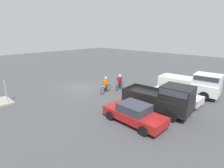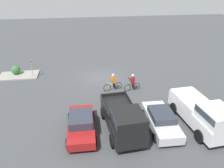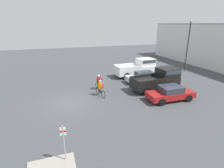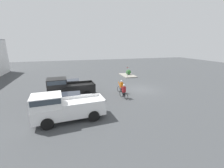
% 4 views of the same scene
% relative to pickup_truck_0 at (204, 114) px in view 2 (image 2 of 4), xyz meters
% --- Properties ---
extents(ground_plane, '(80.00, 80.00, 0.00)m').
position_rel_pickup_truck_0_xyz_m(ground_plane, '(6.13, -9.98, -1.20)').
color(ground_plane, '#424447').
extents(pickup_truck_0, '(2.56, 5.71, 2.31)m').
position_rel_pickup_truck_0_xyz_m(pickup_truck_0, '(0.00, 0.00, 0.00)').
color(pickup_truck_0, white).
rests_on(pickup_truck_0, ground_plane).
extents(sedan_0, '(2.00, 4.55, 1.32)m').
position_rel_pickup_truck_0_xyz_m(sedan_0, '(2.84, -0.55, -0.53)').
color(sedan_0, silver).
rests_on(sedan_0, ground_plane).
extents(pickup_truck_1, '(2.54, 5.35, 2.32)m').
position_rel_pickup_truck_0_xyz_m(pickup_truck_1, '(5.60, -0.27, -0.00)').
color(pickup_truck_1, black).
rests_on(pickup_truck_1, ground_plane).
extents(sedan_1, '(2.03, 4.47, 1.39)m').
position_rel_pickup_truck_0_xyz_m(sedan_1, '(8.44, -0.87, -0.50)').
color(sedan_1, maroon).
rests_on(sedan_1, ground_plane).
extents(cyclist_0, '(1.85, 0.57, 1.69)m').
position_rel_pickup_truck_0_xyz_m(cyclist_0, '(5.29, -6.82, -0.37)').
color(cyclist_0, black).
rests_on(cyclist_0, ground_plane).
extents(cyclist_1, '(1.67, 0.55, 1.69)m').
position_rel_pickup_truck_0_xyz_m(cyclist_1, '(3.49, -6.48, -0.36)').
color(cyclist_1, black).
rests_on(cyclist_1, ground_plane).
extents(fire_lane_sign, '(0.06, 0.30, 2.18)m').
position_rel_pickup_truck_0_xyz_m(fire_lane_sign, '(13.32, -10.88, 0.12)').
color(fire_lane_sign, '#9E9EA3').
rests_on(fire_lane_sign, ground_plane).
extents(curb_island, '(4.07, 2.32, 0.15)m').
position_rel_pickup_truck_0_xyz_m(curb_island, '(14.93, -11.60, -1.13)').
color(curb_island, gray).
rests_on(curb_island, ground_plane).
extents(shrub, '(0.97, 0.97, 0.97)m').
position_rel_pickup_truck_0_xyz_m(shrub, '(15.24, -11.89, -0.57)').
color(shrub, '#337033').
rests_on(shrub, curb_island).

